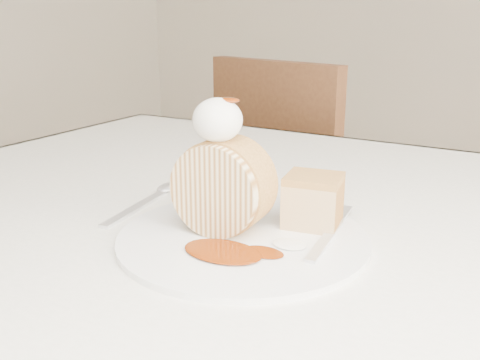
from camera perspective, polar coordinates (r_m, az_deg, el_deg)
The scene contains 10 objects.
table at distance 0.78m, azimuth 8.59°, elevation -9.36°, with size 1.40×0.90×0.75m.
chair_far at distance 1.55m, azimuth 5.98°, elevation -1.45°, with size 0.52×0.52×0.89m.
plate at distance 0.63m, azimuth 0.33°, elevation -6.20°, with size 0.29×0.29×0.01m, color white.
roulade_slice at distance 0.63m, azimuth -1.84°, elevation -0.71°, with size 0.11×0.11×0.06m, color beige.
cake_chunk at distance 0.66m, azimuth 7.79°, elevation -2.51°, with size 0.07×0.06×0.05m, color #BB8646.
whipped_cream at distance 0.60m, azimuth -2.40°, elevation 6.41°, with size 0.06×0.06×0.05m, color white.
caramel_drizzle at distance 0.60m, azimuth -1.33°, elevation 9.10°, with size 0.03×0.02×0.01m, color #6A2304.
caramel_pool at distance 0.58m, azimuth -1.87°, elevation -7.60°, with size 0.09×0.06×0.00m, color #6A2304, non-canonical shape.
fork at distance 0.62m, azimuth 9.12°, elevation -6.30°, with size 0.02×0.17×0.00m, color silver.
spoon at distance 0.74m, azimuth -11.08°, elevation -2.99°, with size 0.03×0.18×0.00m, color silver.
Camera 1 is at (0.24, -0.45, 1.00)m, focal length 40.00 mm.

